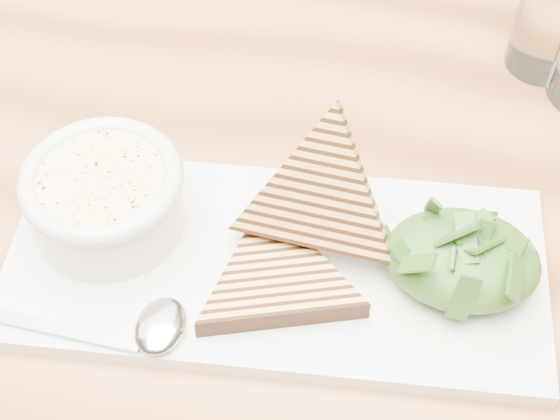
% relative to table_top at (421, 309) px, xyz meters
% --- Properties ---
extents(table_top, '(1.31, 0.90, 0.04)m').
position_rel_table_top_xyz_m(table_top, '(0.00, 0.00, 0.00)').
color(table_top, '#AE7248').
rests_on(table_top, ground).
extents(platter, '(0.40, 0.20, 0.02)m').
position_rel_table_top_xyz_m(platter, '(-0.11, 0.00, 0.03)').
color(platter, white).
rests_on(platter, table_top).
extents(soup_bowl, '(0.11, 0.11, 0.04)m').
position_rel_table_top_xyz_m(soup_bowl, '(-0.24, 0.02, 0.06)').
color(soup_bowl, white).
rests_on(soup_bowl, platter).
extents(soup, '(0.09, 0.09, 0.01)m').
position_rel_table_top_xyz_m(soup, '(-0.24, 0.02, 0.08)').
color(soup, '#FCECA1').
rests_on(soup, soup_bowl).
extents(bowl_rim, '(0.12, 0.12, 0.01)m').
position_rel_table_top_xyz_m(bowl_rim, '(-0.24, 0.02, 0.09)').
color(bowl_rim, white).
rests_on(bowl_rim, soup_bowl).
extents(sandwich_flat, '(0.17, 0.17, 0.02)m').
position_rel_table_top_xyz_m(sandwich_flat, '(-0.11, -0.02, 0.04)').
color(sandwich_flat, '#D5954B').
rests_on(sandwich_flat, platter).
extents(sandwich_lean, '(0.15, 0.16, 0.16)m').
position_rel_table_top_xyz_m(sandwich_lean, '(-0.08, 0.03, 0.08)').
color(sandwich_lean, '#D5954B').
rests_on(sandwich_lean, sandwich_flat).
extents(salad_base, '(0.11, 0.09, 0.04)m').
position_rel_table_top_xyz_m(salad_base, '(0.02, 0.01, 0.06)').
color(salad_base, '#1D4213').
rests_on(salad_base, platter).
extents(arugula_pile, '(0.11, 0.10, 0.05)m').
position_rel_table_top_xyz_m(arugula_pile, '(0.02, 0.01, 0.06)').
color(arugula_pile, '#3C6A22').
rests_on(arugula_pile, platter).
extents(spoon_bowl, '(0.04, 0.05, 0.01)m').
position_rel_table_top_xyz_m(spoon_bowl, '(-0.18, -0.07, 0.04)').
color(spoon_bowl, silver).
rests_on(spoon_bowl, platter).
extents(spoon_handle, '(0.12, 0.02, 0.00)m').
position_rel_table_top_xyz_m(spoon_handle, '(-0.25, -0.08, 0.04)').
color(spoon_handle, silver).
rests_on(spoon_handle, platter).
extents(glass_near, '(0.07, 0.07, 0.10)m').
position_rel_table_top_xyz_m(glass_near, '(0.09, 0.27, 0.07)').
color(glass_near, white).
rests_on(glass_near, table_top).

